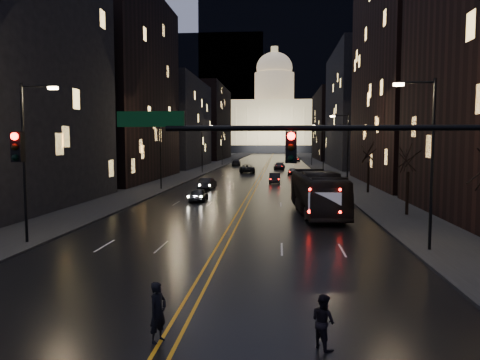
% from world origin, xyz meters
% --- Properties ---
extents(ground, '(900.00, 900.00, 0.00)m').
position_xyz_m(ground, '(0.00, 0.00, 0.00)').
color(ground, black).
rests_on(ground, ground).
extents(road, '(20.00, 320.00, 0.02)m').
position_xyz_m(road, '(0.00, 130.00, 0.01)').
color(road, black).
rests_on(road, ground).
extents(sidewalk_left, '(8.00, 320.00, 0.16)m').
position_xyz_m(sidewalk_left, '(-14.00, 130.00, 0.08)').
color(sidewalk_left, black).
rests_on(sidewalk_left, ground).
extents(sidewalk_right, '(8.00, 320.00, 0.16)m').
position_xyz_m(sidewalk_right, '(14.00, 130.00, 0.08)').
color(sidewalk_right, black).
rests_on(sidewalk_right, ground).
extents(center_line, '(0.62, 320.00, 0.01)m').
position_xyz_m(center_line, '(0.00, 130.00, 0.03)').
color(center_line, orange).
rests_on(center_line, road).
extents(building_left_mid, '(12.00, 30.00, 28.00)m').
position_xyz_m(building_left_mid, '(-21.00, 54.00, 14.00)').
color(building_left_mid, black).
rests_on(building_left_mid, ground).
extents(building_left_far, '(12.00, 34.00, 20.00)m').
position_xyz_m(building_left_far, '(-21.00, 92.00, 10.00)').
color(building_left_far, black).
rests_on(building_left_far, ground).
extents(building_left_dist, '(12.00, 40.00, 24.00)m').
position_xyz_m(building_left_dist, '(-21.00, 140.00, 12.00)').
color(building_left_dist, black).
rests_on(building_left_dist, ground).
extents(building_right_tall, '(12.00, 30.00, 38.00)m').
position_xyz_m(building_right_tall, '(21.00, 50.00, 19.00)').
color(building_right_tall, black).
rests_on(building_right_tall, ground).
extents(building_right_mid, '(12.00, 34.00, 26.00)m').
position_xyz_m(building_right_mid, '(21.00, 92.00, 13.00)').
color(building_right_mid, black).
rests_on(building_right_mid, ground).
extents(building_right_dist, '(12.00, 40.00, 22.00)m').
position_xyz_m(building_right_dist, '(21.00, 140.00, 11.00)').
color(building_right_dist, black).
rests_on(building_right_dist, ground).
extents(mountain_ridge, '(520.00, 60.00, 130.00)m').
position_xyz_m(mountain_ridge, '(40.00, 380.00, 65.00)').
color(mountain_ridge, black).
rests_on(mountain_ridge, ground).
extents(capitol, '(90.00, 50.00, 58.50)m').
position_xyz_m(capitol, '(0.00, 250.00, 17.15)').
color(capitol, black).
rests_on(capitol, ground).
extents(traffic_signal, '(17.29, 0.45, 7.00)m').
position_xyz_m(traffic_signal, '(5.91, -0.00, 5.10)').
color(traffic_signal, black).
rests_on(traffic_signal, ground).
extents(streetlamp_right_near, '(2.13, 0.25, 9.00)m').
position_xyz_m(streetlamp_right_near, '(10.81, 10.00, 5.08)').
color(streetlamp_right_near, black).
rests_on(streetlamp_right_near, ground).
extents(streetlamp_left_near, '(2.13, 0.25, 9.00)m').
position_xyz_m(streetlamp_left_near, '(-10.81, 10.00, 5.08)').
color(streetlamp_left_near, black).
rests_on(streetlamp_left_near, ground).
extents(streetlamp_right_mid, '(2.13, 0.25, 9.00)m').
position_xyz_m(streetlamp_right_mid, '(10.81, 40.00, 5.08)').
color(streetlamp_right_mid, black).
rests_on(streetlamp_right_mid, ground).
extents(streetlamp_left_mid, '(2.13, 0.25, 9.00)m').
position_xyz_m(streetlamp_left_mid, '(-10.81, 40.00, 5.08)').
color(streetlamp_left_mid, black).
rests_on(streetlamp_left_mid, ground).
extents(streetlamp_right_far, '(2.13, 0.25, 9.00)m').
position_xyz_m(streetlamp_right_far, '(10.81, 70.00, 5.08)').
color(streetlamp_right_far, black).
rests_on(streetlamp_right_far, ground).
extents(streetlamp_left_far, '(2.13, 0.25, 9.00)m').
position_xyz_m(streetlamp_left_far, '(-10.81, 70.00, 5.08)').
color(streetlamp_left_far, black).
rests_on(streetlamp_left_far, ground).
extents(streetlamp_right_dist, '(2.13, 0.25, 9.00)m').
position_xyz_m(streetlamp_right_dist, '(10.81, 100.00, 5.08)').
color(streetlamp_right_dist, black).
rests_on(streetlamp_right_dist, ground).
extents(streetlamp_left_dist, '(2.13, 0.25, 9.00)m').
position_xyz_m(streetlamp_left_dist, '(-10.81, 100.00, 5.08)').
color(streetlamp_left_dist, black).
rests_on(streetlamp_left_dist, ground).
extents(tree_right_mid, '(2.40, 2.40, 6.65)m').
position_xyz_m(tree_right_mid, '(13.00, 22.00, 4.53)').
color(tree_right_mid, black).
rests_on(tree_right_mid, ground).
extents(tree_right_far, '(2.40, 2.40, 6.65)m').
position_xyz_m(tree_right_far, '(13.00, 38.00, 4.53)').
color(tree_right_far, black).
rests_on(tree_right_far, ground).
extents(bus, '(3.88, 12.61, 3.46)m').
position_xyz_m(bus, '(6.19, 22.55, 1.73)').
color(bus, black).
rests_on(bus, ground).
extents(oncoming_car_a, '(1.63, 3.91, 1.33)m').
position_xyz_m(oncoming_car_a, '(-4.69, 29.87, 0.66)').
color(oncoming_car_a, black).
rests_on(oncoming_car_a, ground).
extents(oncoming_car_b, '(1.84, 4.39, 1.41)m').
position_xyz_m(oncoming_car_b, '(-5.61, 41.32, 0.71)').
color(oncoming_car_b, black).
rests_on(oncoming_car_b, ground).
extents(oncoming_car_c, '(3.39, 6.05, 1.60)m').
position_xyz_m(oncoming_car_c, '(-2.90, 72.04, 0.80)').
color(oncoming_car_c, black).
rests_on(oncoming_car_c, ground).
extents(oncoming_car_d, '(2.69, 5.61, 1.58)m').
position_xyz_m(oncoming_car_d, '(-7.45, 99.16, 0.79)').
color(oncoming_car_d, black).
rests_on(oncoming_car_d, ground).
extents(receding_car_a, '(1.52, 4.36, 1.44)m').
position_xyz_m(receding_car_a, '(2.50, 50.28, 0.72)').
color(receding_car_a, black).
rests_on(receding_car_a, ground).
extents(receding_car_b, '(1.89, 4.11, 1.36)m').
position_xyz_m(receding_car_b, '(5.43, 66.23, 0.68)').
color(receding_car_b, black).
rests_on(receding_car_b, ground).
extents(receding_car_c, '(2.50, 5.33, 1.50)m').
position_xyz_m(receding_car_c, '(3.14, 82.55, 0.75)').
color(receding_car_c, black).
rests_on(receding_car_c, ground).
extents(receding_car_d, '(2.52, 4.91, 1.33)m').
position_xyz_m(receding_car_d, '(8.06, 123.51, 0.66)').
color(receding_car_d, black).
rests_on(receding_car_d, ground).
extents(pedestrian_a, '(0.65, 0.76, 1.77)m').
position_xyz_m(pedestrian_a, '(-0.31, -2.00, 0.88)').
color(pedestrian_a, black).
rests_on(pedestrian_a, ground).
extents(pedestrian_b, '(0.79, 0.85, 1.55)m').
position_xyz_m(pedestrian_b, '(4.39, -2.00, 0.78)').
color(pedestrian_b, black).
rests_on(pedestrian_b, ground).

